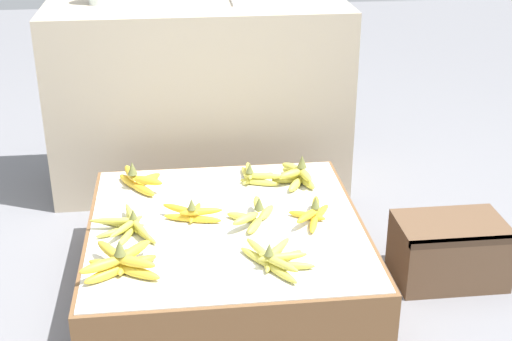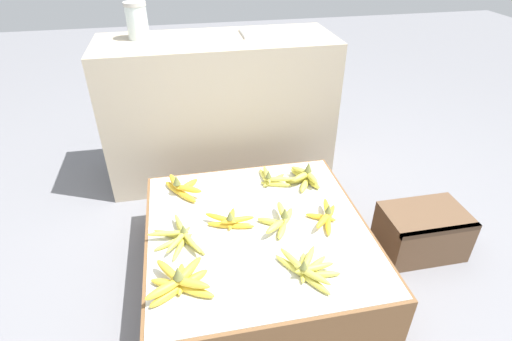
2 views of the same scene
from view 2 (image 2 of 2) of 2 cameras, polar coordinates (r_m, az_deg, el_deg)
name	(u,v)px [view 2 (image 2 of 2)]	position (r m, az deg, el deg)	size (l,w,h in m)	color
ground_plane	(257,274)	(1.89, 0.21, -14.57)	(10.00, 10.00, 0.00)	slate
display_platform	(258,252)	(1.79, 0.22, -11.56)	(0.93, 0.96, 0.28)	brown
back_vendor_table	(220,109)	(2.40, -5.19, 8.68)	(1.30, 0.49, 0.83)	tan
wooden_crate	(422,231)	(2.09, 22.61, -8.04)	(0.38, 0.26, 0.23)	brown
banana_bunch_front_left	(180,282)	(1.47, -10.86, -15.37)	(0.24, 0.20, 0.11)	gold
banana_bunch_front_midright	(307,269)	(1.51, 7.35, -13.72)	(0.22, 0.24, 0.09)	gold
banana_bunch_middle_left	(180,237)	(1.65, -10.83, -9.32)	(0.23, 0.26, 0.08)	gold
banana_bunch_middle_midleft	(230,221)	(1.70, -3.72, -7.21)	(0.21, 0.15, 0.09)	gold
banana_bunch_middle_midright	(280,220)	(1.69, 3.44, -7.04)	(0.18, 0.21, 0.10)	gold
banana_bunch_middle_right	(326,216)	(1.74, 9.99, -6.43)	(0.16, 0.21, 0.09)	gold
banana_bunch_back_left	(181,187)	(1.91, -10.60, -2.36)	(0.18, 0.21, 0.11)	gold
banana_bunch_back_midright	(272,179)	(1.95, 2.26, -1.15)	(0.16, 0.18, 0.09)	gold
banana_bunch_back_right	(304,177)	(1.96, 6.88, -0.95)	(0.16, 0.21, 0.11)	gold
glass_jar	(137,21)	(2.31, -16.66, 19.83)	(0.12, 0.12, 0.19)	silver
foam_tray_white	(264,32)	(2.35, 1.08, 19.15)	(0.24, 0.20, 0.02)	white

